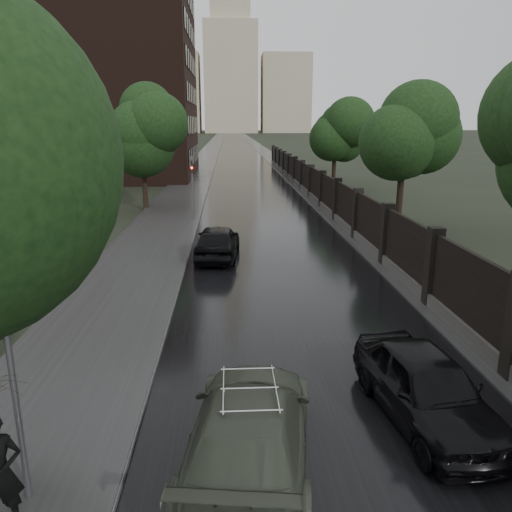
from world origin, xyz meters
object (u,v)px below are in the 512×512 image
object	(u,v)px
lamp_post	(9,353)
traffic_light	(192,184)
volga_sedan	(250,429)
tree_right_c	(335,134)
tree_left_far	(142,134)
tree_right_b	(404,142)
car_right_near	(427,387)
hatchback_left	(217,242)

from	to	relation	value
lamp_post	traffic_light	size ratio (longest dim) A/B	1.28
volga_sedan	tree_right_c	bearing A→B (deg)	-96.28
lamp_post	volga_sedan	bearing A→B (deg)	11.39
lamp_post	tree_left_far	bearing A→B (deg)	95.21
tree_right_b	tree_right_c	world-z (taller)	same
car_right_near	volga_sedan	bearing A→B (deg)	-168.55
tree_right_c	volga_sedan	world-z (taller)	tree_right_c
tree_right_b	car_right_near	size ratio (longest dim) A/B	1.59
tree_right_c	lamp_post	world-z (taller)	tree_right_c
tree_right_c	car_right_near	bearing A→B (deg)	-98.76
traffic_light	car_right_near	xyz separation A→B (m)	(6.17, -21.52, -1.65)
tree_right_c	volga_sedan	size ratio (longest dim) A/B	1.35
tree_left_far	lamp_post	distance (m)	28.73
tree_left_far	traffic_light	distance (m)	6.84
traffic_light	volga_sedan	world-z (taller)	traffic_light
volga_sedan	car_right_near	bearing A→B (deg)	-153.73
hatchback_left	car_right_near	size ratio (longest dim) A/B	1.04
tree_left_far	tree_right_c	xyz separation A→B (m)	(15.50, 10.00, -0.29)
lamp_post	volga_sedan	distance (m)	4.14
tree_right_b	hatchback_left	xyz separation A→B (m)	(-10.15, -5.49, -4.17)
car_right_near	tree_left_far	bearing A→B (deg)	103.14
tree_left_far	volga_sedan	size ratio (longest dim) A/B	1.42
tree_left_far	traffic_light	size ratio (longest dim) A/B	1.85
tree_right_b	volga_sedan	size ratio (longest dim) A/B	1.35
lamp_post	traffic_light	world-z (taller)	lamp_post
lamp_post	car_right_near	bearing A→B (deg)	15.16
tree_right_b	volga_sedan	bearing A→B (deg)	-115.19
tree_left_far	lamp_post	xyz separation A→B (m)	(2.60, -28.50, -2.57)
tree_right_c	hatchback_left	distance (m)	25.92
car_right_near	hatchback_left	bearing A→B (deg)	101.85
hatchback_left	tree_right_b	bearing A→B (deg)	-147.14
tree_right_b	tree_right_c	distance (m)	18.00
volga_sedan	tree_right_b	bearing A→B (deg)	-107.64
hatchback_left	car_right_near	xyz separation A→B (m)	(4.52, -13.04, -0.03)
lamp_post	hatchback_left	world-z (taller)	lamp_post
car_right_near	tree_right_c	bearing A→B (deg)	73.97
tree_left_far	car_right_near	distance (m)	28.66
tree_right_b	car_right_near	world-z (taller)	tree_right_b
traffic_light	car_right_near	size ratio (longest dim) A/B	0.91
traffic_light	hatchback_left	size ratio (longest dim) A/B	0.88
car_right_near	tree_right_b	bearing A→B (deg)	65.83
volga_sedan	lamp_post	bearing A→B (deg)	18.94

